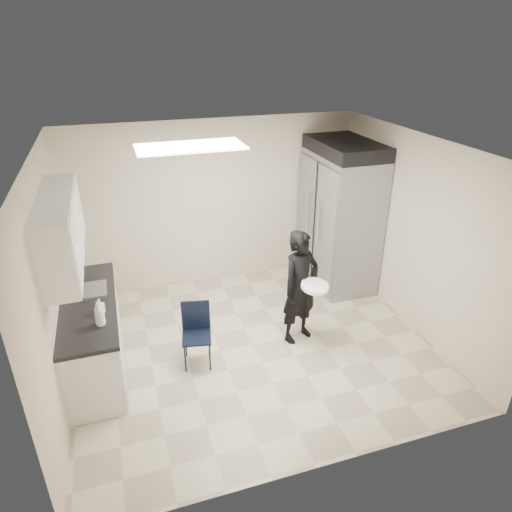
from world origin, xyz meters
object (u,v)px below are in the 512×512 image
object	(u,v)px
commercial_fridge	(339,221)
man_tuxedo	(300,287)
lower_counter	(93,337)
folding_chair	(197,337)

from	to	relation	value
commercial_fridge	man_tuxedo	xyz separation A→B (m)	(-1.20, -1.30, -0.28)
lower_counter	man_tuxedo	bearing A→B (deg)	-4.90
man_tuxedo	lower_counter	bearing A→B (deg)	154.15
lower_counter	commercial_fridge	world-z (taller)	commercial_fridge
man_tuxedo	folding_chair	bearing A→B (deg)	163.93
lower_counter	folding_chair	world-z (taller)	lower_counter
commercial_fridge	man_tuxedo	bearing A→B (deg)	-132.73
lower_counter	commercial_fridge	size ratio (longest dim) A/B	0.90
commercial_fridge	man_tuxedo	distance (m)	1.79
lower_counter	commercial_fridge	xyz separation A→B (m)	(3.78, 1.07, 0.62)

